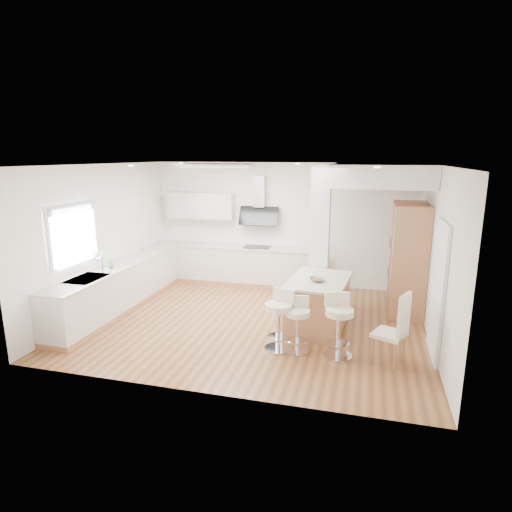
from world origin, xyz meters
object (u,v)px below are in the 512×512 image
(bar_stool_a, at_px, (279,317))
(dining_chair, at_px, (396,327))
(peninsula, at_px, (318,303))
(bar_stool_b, at_px, (298,322))
(bar_stool_c, at_px, (339,322))

(bar_stool_a, bearing_deg, dining_chair, 16.60)
(peninsula, height_order, bar_stool_b, peninsula)
(bar_stool_a, bearing_deg, bar_stool_c, 18.58)
(bar_stool_c, bearing_deg, bar_stool_b, 160.76)
(bar_stool_b, distance_m, bar_stool_c, 0.62)
(peninsula, relative_size, bar_stool_c, 1.60)
(bar_stool_b, height_order, dining_chair, dining_chair)
(bar_stool_c, relative_size, dining_chair, 0.88)
(peninsula, distance_m, dining_chair, 1.66)
(peninsula, relative_size, bar_stool_b, 1.78)
(peninsula, distance_m, bar_stool_c, 1.12)
(bar_stool_b, height_order, bar_stool_c, bar_stool_c)
(peninsula, xyz_separation_m, bar_stool_a, (-0.48, -1.02, 0.09))
(peninsula, bearing_deg, bar_stool_b, -95.15)
(bar_stool_b, bearing_deg, dining_chair, -10.32)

